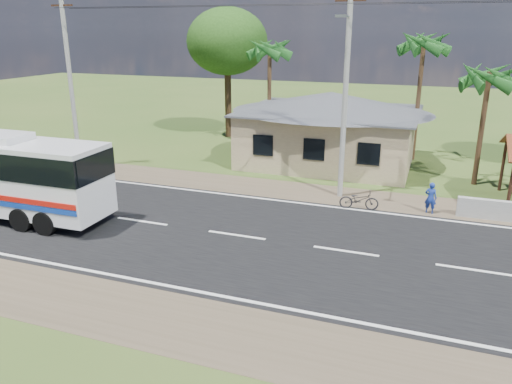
% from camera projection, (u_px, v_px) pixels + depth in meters
% --- Properties ---
extents(ground, '(120.00, 120.00, 0.00)m').
position_uv_depth(ground, '(237.00, 236.00, 20.50)').
color(ground, '#304E1B').
rests_on(ground, ground).
extents(road, '(120.00, 16.00, 0.03)m').
position_uv_depth(road, '(237.00, 235.00, 20.50)').
color(road, black).
rests_on(road, ground).
extents(house, '(12.40, 10.00, 5.00)m').
position_uv_depth(house, '(330.00, 120.00, 30.94)').
color(house, tan).
rests_on(house, ground).
extents(utility_poles, '(32.80, 2.22, 11.00)m').
position_uv_depth(utility_poles, '(339.00, 80.00, 23.61)').
color(utility_poles, '#9E9E99').
rests_on(utility_poles, ground).
extents(palm_near, '(2.80, 2.80, 6.70)m').
position_uv_depth(palm_near, '(489.00, 77.00, 25.43)').
color(palm_near, '#47301E').
rests_on(palm_near, ground).
extents(palm_mid, '(2.80, 2.80, 8.20)m').
position_uv_depth(palm_mid, '(424.00, 44.00, 30.12)').
color(palm_mid, '#47301E').
rests_on(palm_mid, ground).
extents(palm_far, '(2.80, 2.80, 7.70)m').
position_uv_depth(palm_far, '(270.00, 50.00, 33.97)').
color(palm_far, '#47301E').
rests_on(palm_far, ground).
extents(tree_behind_house, '(6.00, 6.00, 9.61)m').
position_uv_depth(tree_behind_house, '(227.00, 42.00, 36.92)').
color(tree_behind_house, '#47301E').
rests_on(tree_behind_house, ground).
extents(motorcycle, '(1.88, 0.92, 0.95)m').
position_uv_depth(motorcycle, '(359.00, 200.00, 23.33)').
color(motorcycle, black).
rests_on(motorcycle, ground).
extents(person, '(0.59, 0.44, 1.48)m').
position_uv_depth(person, '(431.00, 198.00, 22.77)').
color(person, navy).
rests_on(person, ground).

